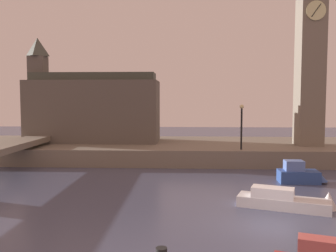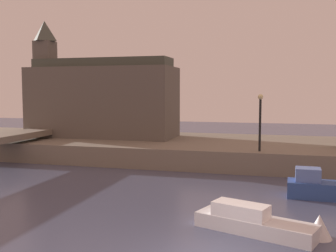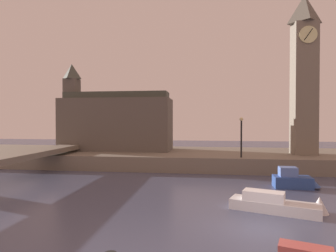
# 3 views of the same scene
# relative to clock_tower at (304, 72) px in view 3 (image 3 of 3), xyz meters

# --- Properties ---
(ground_plane) EXTENTS (120.00, 120.00, 0.00)m
(ground_plane) POSITION_rel_clock_tower_xyz_m (-7.71, -18.56, -10.12)
(ground_plane) COLOR #474C66
(far_embankment) EXTENTS (70.00, 12.00, 1.50)m
(far_embankment) POSITION_rel_clock_tower_xyz_m (-7.71, 1.44, -9.37)
(far_embankment) COLOR slate
(far_embankment) RESTS_ON ground
(clock_tower) EXTENTS (2.51, 2.54, 16.71)m
(clock_tower) POSITION_rel_clock_tower_xyz_m (0.00, 0.00, 0.00)
(clock_tower) COLOR slate
(clock_tower) RESTS_ON far_embankment
(parliament_hall) EXTENTS (13.24, 5.01, 10.59)m
(parliament_hall) POSITION_rel_clock_tower_xyz_m (-21.33, 2.12, -5.15)
(parliament_hall) COLOR #5B544C
(parliament_hall) RESTS_ON far_embankment
(streetlamp) EXTENTS (0.36, 0.36, 3.88)m
(streetlamp) POSITION_rel_clock_tower_xyz_m (-6.79, -3.46, -6.19)
(streetlamp) COLOR black
(streetlamp) RESTS_ON far_embankment
(boat_tour_blue) EXTENTS (3.40, 1.54, 1.56)m
(boat_tour_blue) POSITION_rel_clock_tower_xyz_m (-3.46, -9.35, -9.55)
(boat_tour_blue) COLOR #2D4C93
(boat_tour_blue) RESTS_ON ground
(boat_ferry_white) EXTENTS (5.65, 2.89, 1.41)m
(boat_ferry_white) POSITION_rel_clock_tower_xyz_m (-5.83, -15.52, -9.72)
(boat_ferry_white) COLOR silver
(boat_ferry_white) RESTS_ON ground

